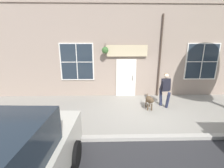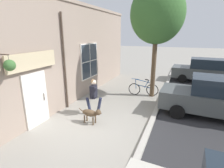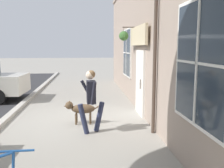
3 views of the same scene
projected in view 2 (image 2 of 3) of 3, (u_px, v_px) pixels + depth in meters
The scene contains 8 objects.
ground_plane at pixel (94, 127), 6.76m from camera, with size 90.00×90.00×0.00m, color gray.
storefront_facade at pixel (40, 59), 6.92m from camera, with size 0.95×18.00×5.04m.
pedestrian_walking at pixel (94, 94), 7.60m from camera, with size 0.70×0.55×1.62m.
dog_on_leash at pixel (91, 113), 6.95m from camera, with size 1.08×0.34×0.68m.
street_tree_by_curb at pixel (156, 16), 8.92m from camera, with size 2.78×2.50×5.99m.
leaning_bicycle at pixel (143, 89), 10.23m from camera, with size 1.72×0.27×1.01m.
parked_car_mid_block at pixel (215, 97), 7.42m from camera, with size 4.36×2.07×1.75m.
parked_car_far_end at pixel (204, 70), 12.88m from camera, with size 4.36×2.07×1.75m.
Camera 2 is at (2.95, -5.30, 3.49)m, focal length 28.00 mm.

